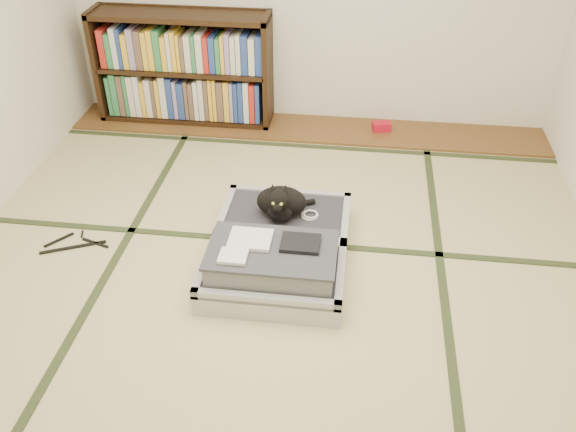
# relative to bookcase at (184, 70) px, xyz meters

# --- Properties ---
(floor) EXTENTS (4.50, 4.50, 0.00)m
(floor) POSITION_rel_bookcase_xyz_m (1.06, -2.07, -0.45)
(floor) COLOR #CBBC87
(floor) RESTS_ON ground
(wood_strip) EXTENTS (4.00, 0.50, 0.02)m
(wood_strip) POSITION_rel_bookcase_xyz_m (1.06, -0.07, -0.44)
(wood_strip) COLOR brown
(wood_strip) RESTS_ON ground
(red_item) EXTENTS (0.17, 0.12, 0.07)m
(red_item) POSITION_rel_bookcase_xyz_m (1.69, -0.04, -0.40)
(red_item) COLOR red
(red_item) RESTS_ON wood_strip
(room_shell) EXTENTS (4.50, 4.50, 4.50)m
(room_shell) POSITION_rel_bookcase_xyz_m (1.06, -2.07, 1.01)
(room_shell) COLOR white
(room_shell) RESTS_ON ground
(tatami_borders) EXTENTS (4.00, 4.50, 0.01)m
(tatami_borders) POSITION_rel_bookcase_xyz_m (1.06, -1.57, -0.45)
(tatami_borders) COLOR #2D381E
(tatami_borders) RESTS_ON ground
(bookcase) EXTENTS (1.48, 0.34, 0.95)m
(bookcase) POSITION_rel_bookcase_xyz_m (0.00, 0.00, 0.00)
(bookcase) COLOR black
(bookcase) RESTS_ON wood_strip
(suitcase) EXTENTS (0.82, 1.10, 0.32)m
(suitcase) POSITION_rel_bookcase_xyz_m (1.07, -1.89, -0.34)
(suitcase) COLOR #B9B8BD
(suitcase) RESTS_ON floor
(cat) EXTENTS (0.37, 0.37, 0.30)m
(cat) POSITION_rel_bookcase_xyz_m (1.05, -1.60, -0.18)
(cat) COLOR black
(cat) RESTS_ON suitcase
(cable_coil) EXTENTS (0.11, 0.11, 0.03)m
(cable_coil) POSITION_rel_bookcase_xyz_m (1.23, -1.58, -0.28)
(cable_coil) COLOR white
(cable_coil) RESTS_ON suitcase
(hanger) EXTENTS (0.41, 0.27, 0.01)m
(hanger) POSITION_rel_bookcase_xyz_m (-0.25, -1.86, -0.44)
(hanger) COLOR black
(hanger) RESTS_ON floor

